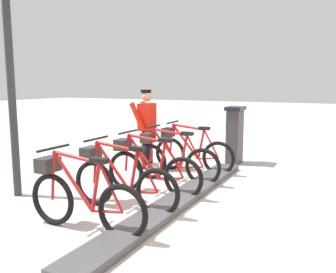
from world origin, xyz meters
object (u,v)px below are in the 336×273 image
Objects in this scene: payment_kiosk at (235,134)px; bike_docked_4 at (80,197)px; bike_docked_0 at (190,151)px; bike_docked_1 at (172,159)px; lamp_post at (9,46)px; bike_docked_3 at (120,181)px; bike_docked_2 at (149,168)px; worker_near_rack at (147,126)px.

payment_kiosk is 0.74× the size of bike_docked_4.
bike_docked_1 is at bearing 90.00° from bike_docked_0.
bike_docked_1 is at bearing -134.83° from lamp_post.
lamp_post is (1.85, -0.63, 1.92)m from bike_docked_4.
lamp_post reaches higher than bike_docked_3.
bike_docked_3 and bike_docked_4 have the same top height.
worker_near_rack is (0.93, -1.51, 0.48)m from bike_docked_2.
payment_kiosk reaches higher than bike_docked_4.
payment_kiosk reaches higher than bike_docked_0.
worker_near_rack is at bearing -36.27° from bike_docked_1.
worker_near_rack is at bearing -73.73° from bike_docked_4.
payment_kiosk is 3.73m from bike_docked_3.
bike_docked_0 is 1.00× the size of bike_docked_3.
bike_docked_2 is 0.49× the size of lamp_post.
bike_docked_1 is 1.00× the size of bike_docked_3.
payment_kiosk is 4.87m from lamp_post.
worker_near_rack is at bearing 41.52° from payment_kiosk.
bike_docked_2 is (0.00, 0.83, 0.00)m from bike_docked_1.
bike_docked_2 is at bearing 90.00° from bike_docked_0.
bike_docked_1 is 1.67m from bike_docked_3.
lamp_post is at bearing 55.51° from bike_docked_0.
bike_docked_2 is 1.67m from bike_docked_4.
bike_docked_0 is 1.00× the size of bike_docked_1.
bike_docked_0 is at bearing -90.00° from bike_docked_2.
payment_kiosk is 0.77× the size of worker_near_rack.
worker_near_rack is at bearing -109.97° from lamp_post.
payment_kiosk is 2.10m from bike_docked_1.
bike_docked_4 is at bearing 161.09° from lamp_post.
payment_kiosk is at bearing -98.84° from bike_docked_3.
bike_docked_3 is 1.00× the size of bike_docked_4.
worker_near_rack reaches higher than bike_docked_4.
bike_docked_0 is (0.57, 1.18, -0.24)m from payment_kiosk.
bike_docked_3 is at bearing 90.00° from bike_docked_2.
bike_docked_0 is at bearing -90.00° from bike_docked_3.
bike_docked_4 is at bearing 90.00° from bike_docked_3.
payment_kiosk is at bearing -138.48° from worker_near_rack.
bike_docked_4 is at bearing 82.77° from payment_kiosk.
bike_docked_3 is at bearing 81.16° from payment_kiosk.
bike_docked_4 is at bearing 106.27° from worker_near_rack.
worker_near_rack is (1.50, 1.33, 0.24)m from payment_kiosk.
bike_docked_4 is at bearing 90.00° from bike_docked_2.
bike_docked_2 is 1.00× the size of bike_docked_4.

